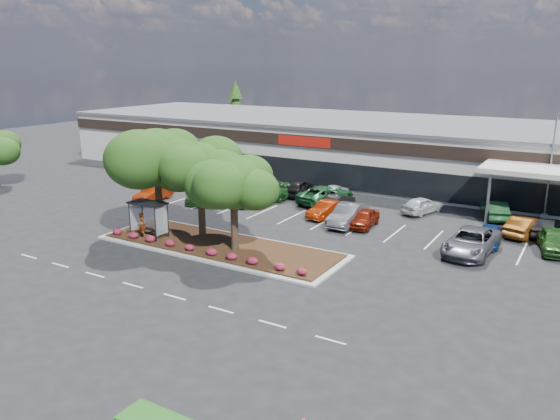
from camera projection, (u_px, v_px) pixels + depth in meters
The scene contains 30 objects.
ground at pixel (208, 271), 34.11m from camera, with size 160.00×160.00×0.00m, color black.
retail_store at pixel (393, 149), 61.40m from camera, with size 80.40×25.20×6.25m.
landscape_island at pixel (220, 246), 38.38m from camera, with size 18.00×6.00×0.26m.
lane_markings at pixel (288, 228), 42.83m from camera, with size 33.12×20.06×0.01m.
shrub_row at pixel (201, 249), 36.54m from camera, with size 17.00×0.80×0.50m, color maroon, non-canonical shape.
bus_shelter at pixel (150, 209), 39.63m from camera, with size 2.75×1.55×2.59m.
island_tree_west at pixel (158, 179), 40.67m from camera, with size 7.20×7.20×7.89m, color #18390F, non-canonical shape.
island_tree_mid at pixel (201, 186), 39.60m from camera, with size 6.60×6.60×7.32m, color #18390F, non-canonical shape.
island_tree_east at pixel (234, 203), 36.50m from camera, with size 5.80×5.80×6.50m, color #18390F, non-canonical shape.
conifer_north_west at pixel (236, 112), 85.72m from camera, with size 4.40×4.40×10.00m, color #18390F.
person_waiting at pixel (142, 225), 39.69m from camera, with size 0.67×0.44×1.84m, color #594C47.
light_pole at pixel (551, 173), 44.43m from camera, with size 1.43×0.64×8.82m.
car_0 at pixel (153, 193), 51.00m from camera, with size 1.57×4.50×1.48m, color maroon.
car_1 at pixel (201, 195), 50.80m from camera, with size 1.87×4.59×1.33m, color #1F4B1B.
car_2 at pixel (259, 194), 50.15m from camera, with size 2.37×5.83×1.69m, color #1E5521.
car_3 at pixel (327, 209), 45.73m from camera, with size 1.45×4.15×1.37m, color maroon.
car_4 at pixel (364, 218), 43.15m from camera, with size 1.62×4.04×1.38m, color maroon.
car_5 at pixel (348, 215), 43.57m from camera, with size 1.76×5.05×1.66m, color #4E4D54.
car_6 at pixel (471, 242), 37.03m from camera, with size 2.80×6.08×1.69m, color #4F5157.
car_7 at pixel (489, 235), 38.93m from camera, with size 1.61×4.00×1.36m, color navy.
car_8 at pixel (554, 241), 37.42m from camera, with size 1.85×4.60×1.57m, color #23501B.
car_9 at pixel (227, 181), 56.73m from camera, with size 1.59×3.94×1.34m, color #631704.
car_10 at pixel (298, 188), 53.18m from camera, with size 1.86×4.63×1.58m, color black.
car_11 at pixel (334, 191), 52.00m from camera, with size 1.65×4.11×1.40m, color silver.
car_12 at pixel (326, 195), 50.07m from camera, with size 2.76×5.98×1.66m, color #1A4F27.
car_13 at pixel (337, 202), 48.32m from camera, with size 1.43×4.10×1.35m, color black.
car_14 at pixel (422, 205), 46.96m from camera, with size 1.69×4.21×1.44m, color silver.
car_15 at pixel (495, 209), 45.39m from camera, with size 1.64×4.71×1.55m, color #1E4F27.
car_16 at pixel (524, 226), 40.92m from camera, with size 1.60×4.59×1.51m, color #69350C.
car_17 at pixel (543, 227), 40.90m from camera, with size 1.44×4.12×1.36m, color black.
Camera 1 is at (20.14, -25.14, 12.69)m, focal length 35.00 mm.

